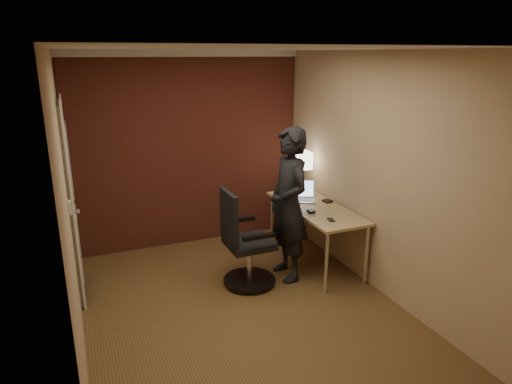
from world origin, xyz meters
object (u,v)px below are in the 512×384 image
desk_lamp (301,161)px  wallet (327,201)px  mouse (311,211)px  desk (321,216)px  laptop (301,194)px  phone (331,220)px  person (289,205)px  office_chair (243,245)px

desk_lamp → wallet: size_ratio=4.86×
desk_lamp → mouse: 0.90m
desk → laptop: laptop is taller
desk_lamp → laptop: (-0.14, -0.28, -0.35)m
desk → phone: 0.51m
desk_lamp → phone: desk_lamp is taller
desk → desk_lamp: bearing=86.9°
laptop → wallet: 0.33m
phone → wallet: size_ratio=1.05×
desk_lamp → person: (-0.56, -0.77, -0.28)m
desk → person: bearing=-160.6°
laptop → wallet: bearing=-40.7°
laptop → office_chair: size_ratio=0.38×
desk → laptop: size_ratio=3.68×
desk_lamp → office_chair: size_ratio=0.50×
desk_lamp → person: 0.99m
mouse → laptop: bearing=77.0°
desk_lamp → laptop: 0.47m
laptop → wallet: laptop is taller
mouse → wallet: (0.37, 0.26, -0.01)m
mouse → person: size_ratio=0.06×
desk_lamp → office_chair: 1.50m
phone → office_chair: bearing=174.5°
phone → office_chair: office_chair is taller
wallet → desk: bearing=-147.2°
laptop → wallet: (0.25, -0.21, -0.05)m
wallet → office_chair: 1.26m
mouse → office_chair: size_ratio=0.09×
laptop → mouse: (-0.12, -0.48, -0.05)m
mouse → office_chair: office_chair is taller
laptop → mouse: 0.49m
laptop → wallet: size_ratio=3.71×
office_chair → person: person is taller
desk_lamp → wallet: desk_lamp is taller
wallet → office_chair: bearing=-167.1°
desk_lamp → person: bearing=-125.8°
desk_lamp → wallet: bearing=-77.6°
desk_lamp → person: size_ratio=0.31×
desk_lamp → laptop: bearing=-116.3°
laptop → office_chair: office_chair is taller
mouse → person: person is taller
laptop → office_chair: 1.12m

